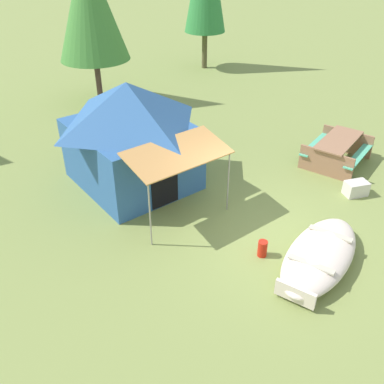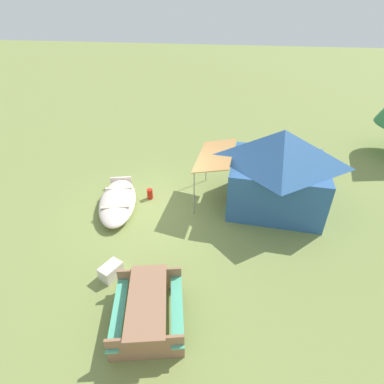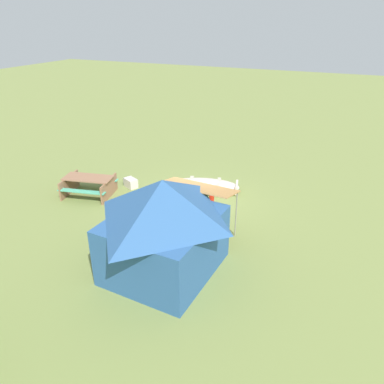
% 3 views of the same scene
% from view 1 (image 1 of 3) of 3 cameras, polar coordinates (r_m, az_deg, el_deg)
% --- Properties ---
extents(ground_plane, '(80.00, 80.00, 0.00)m').
position_cam_1_polar(ground_plane, '(9.80, 9.40, -5.50)').
color(ground_plane, olive).
extents(beached_rowboat, '(3.06, 1.90, 0.45)m').
position_cam_1_polar(beached_rowboat, '(9.11, 16.75, -8.12)').
color(beached_rowboat, beige).
rests_on(beached_rowboat, ground_plane).
extents(canvas_cabin_tent, '(3.02, 4.40, 2.75)m').
position_cam_1_polar(canvas_cabin_tent, '(11.01, -8.27, 7.79)').
color(canvas_cabin_tent, '#2F5D98').
rests_on(canvas_cabin_tent, ground_plane).
extents(picnic_table, '(2.18, 1.89, 0.76)m').
position_cam_1_polar(picnic_table, '(12.93, 18.91, 5.59)').
color(picnic_table, '#9B6C4E').
rests_on(picnic_table, ground_plane).
extents(cooler_box, '(0.67, 0.58, 0.37)m').
position_cam_1_polar(cooler_box, '(11.69, 21.15, 0.46)').
color(cooler_box, silver).
rests_on(cooler_box, ground_plane).
extents(fuel_can, '(0.28, 0.28, 0.37)m').
position_cam_1_polar(fuel_can, '(9.09, 9.43, -7.49)').
color(fuel_can, red).
rests_on(fuel_can, ground_plane).
extents(pine_tree_back_right, '(2.57, 2.57, 5.48)m').
position_cam_1_polar(pine_tree_back_right, '(16.58, -13.61, 23.34)').
color(pine_tree_back_right, '#513832').
rests_on(pine_tree_back_right, ground_plane).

